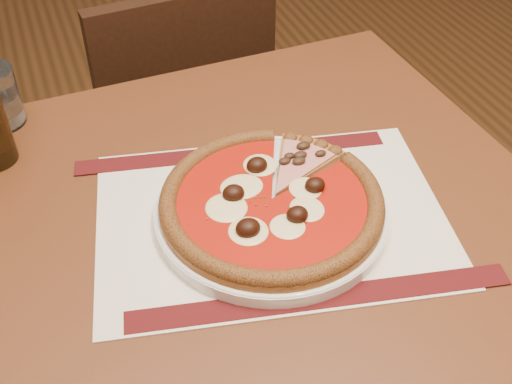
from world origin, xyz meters
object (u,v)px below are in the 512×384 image
(table, at_px, (261,268))
(chair_far, at_px, (178,119))
(pizza, at_px, (271,201))
(plate, at_px, (271,212))

(table, xyz_separation_m, chair_far, (0.05, 0.65, -0.18))
(chair_far, xyz_separation_m, pizza, (-0.03, -0.65, 0.31))
(chair_far, relative_size, pizza, 2.78)
(plate, relative_size, pizza, 1.05)
(table, xyz_separation_m, plate, (0.01, -0.00, 0.11))
(table, xyz_separation_m, pizza, (0.01, -0.00, 0.13))
(chair_far, distance_m, plate, 0.72)
(pizza, bearing_deg, chair_far, 87.01)
(plate, bearing_deg, table, 160.71)
(plate, bearing_deg, pizza, -137.92)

